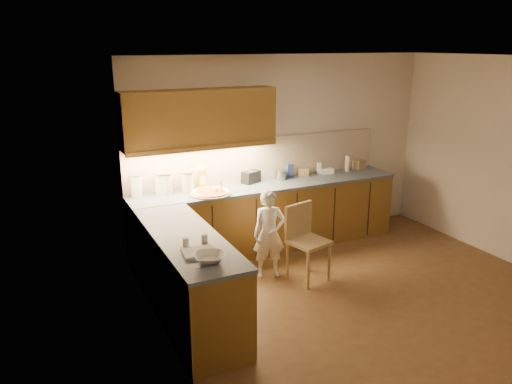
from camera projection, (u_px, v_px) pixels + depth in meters
room at (375, 150)px, 5.16m from camera, size 4.54×4.50×2.62m
l_counter at (245, 234)px, 6.21m from camera, size 3.77×2.62×0.92m
backsplash at (259, 159)px, 6.86m from camera, size 3.75×0.02×0.58m
upper_cabinets at (200, 118)px, 6.16m from camera, size 1.95×0.36×0.73m
pizza_on_board at (211, 192)px, 6.24m from camera, size 0.53×0.53×0.21m
child at (269, 234)px, 5.99m from camera, size 0.45×0.35×1.08m
wooden_chair at (305, 236)px, 5.93m from camera, size 0.50×0.50×0.92m
mixing_bowl at (210, 258)px, 4.33m from camera, size 0.34×0.34×0.06m
canister_a at (136, 186)px, 6.09m from camera, size 0.14×0.14×0.29m
canister_b at (161, 184)px, 6.19m from camera, size 0.16×0.16×0.28m
canister_c at (167, 183)px, 6.23m from camera, size 0.14×0.14×0.27m
canister_d at (188, 182)px, 6.31m from camera, size 0.16×0.16×0.27m
oil_jug at (202, 179)px, 6.42m from camera, size 0.11×0.09×0.30m
toaster at (251, 177)px, 6.74m from camera, size 0.29×0.23×0.16m
steel_pot at (280, 175)px, 6.91m from camera, size 0.17×0.17×0.13m
blue_box at (290, 171)px, 7.01m from camera, size 0.10×0.07×0.19m
card_box_a at (303, 172)px, 7.11m from camera, size 0.18×0.15×0.11m
white_bottle at (319, 168)px, 7.20m from camera, size 0.07×0.07×0.16m
flat_pack at (327, 171)px, 7.24m from camera, size 0.21×0.17×0.07m
tall_jar at (348, 163)px, 7.35m from camera, size 0.08×0.08×0.24m
card_box_b at (359, 165)px, 7.49m from camera, size 0.19×0.16×0.13m
dough_cloth at (199, 252)px, 4.50m from camera, size 0.32×0.26×0.02m
spice_jar_a at (186, 242)px, 4.65m from camera, size 0.06×0.06×0.08m
spice_jar_b at (205, 238)px, 4.74m from camera, size 0.08×0.08×0.08m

